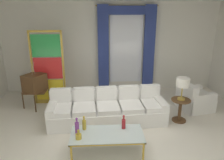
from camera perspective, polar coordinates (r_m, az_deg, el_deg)
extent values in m
plane|color=silver|center=(5.08, 1.17, -14.59)|extent=(16.00, 16.00, 0.00)
cube|color=white|center=(7.42, -0.46, 8.58)|extent=(8.00, 0.12, 3.00)
cube|color=white|center=(7.38, 3.73, 8.87)|extent=(1.10, 0.02, 2.50)
cylinder|color=gold|center=(7.20, 4.04, 19.11)|extent=(2.00, 0.04, 0.04)
cube|color=navy|center=(7.23, -2.32, 8.70)|extent=(0.36, 0.12, 2.70)
cube|color=navy|center=(7.41, 9.82, 8.69)|extent=(0.36, 0.12, 2.70)
cube|color=navy|center=(7.18, 4.03, 17.99)|extent=(1.80, 0.10, 0.28)
cube|color=white|center=(5.55, -1.18, -9.23)|extent=(2.95, 1.09, 0.38)
cube|color=white|center=(5.80, -1.55, -5.79)|extent=(2.91, 0.39, 0.78)
cube|color=white|center=(5.79, 12.46, -7.50)|extent=(0.26, 0.87, 0.56)
cube|color=white|center=(5.56, -15.44, -8.85)|extent=(0.26, 0.87, 0.56)
cube|color=white|center=(5.61, 10.80, -6.40)|extent=(0.58, 0.77, 0.12)
cube|color=white|center=(5.81, 10.00, -3.13)|extent=(0.52, 0.17, 0.40)
cube|color=white|center=(5.48, 4.95, -6.79)|extent=(0.58, 0.77, 0.12)
cube|color=white|center=(5.68, 4.37, -3.42)|extent=(0.52, 0.17, 0.40)
cube|color=white|center=(5.39, -1.14, -7.12)|extent=(0.58, 0.77, 0.12)
cube|color=white|center=(5.60, -1.48, -3.69)|extent=(0.52, 0.17, 0.40)
cube|color=white|center=(5.38, -7.36, -7.38)|extent=(0.58, 0.77, 0.12)
cube|color=white|center=(5.58, -7.43, -3.92)|extent=(0.52, 0.17, 0.40)
cube|color=white|center=(5.42, -13.55, -7.55)|extent=(0.58, 0.77, 0.12)
cube|color=white|center=(5.62, -13.37, -4.11)|extent=(0.52, 0.17, 0.40)
cube|color=silver|center=(4.40, -1.31, -14.12)|extent=(1.44, 0.68, 0.02)
cube|color=gold|center=(4.68, -1.43, -12.22)|extent=(1.44, 0.04, 0.03)
cube|color=gold|center=(4.14, -1.17, -16.72)|extent=(1.44, 0.04, 0.03)
cube|color=gold|center=(4.45, -10.66, -14.35)|extent=(0.04, 0.68, 0.03)
cube|color=gold|center=(4.48, 7.96, -13.95)|extent=(0.04, 0.68, 0.03)
cylinder|color=gold|center=(4.80, -9.82, -14.35)|extent=(0.04, 0.04, 0.38)
cylinder|color=gold|center=(4.82, 6.95, -13.99)|extent=(0.04, 0.04, 0.38)
cylinder|color=gold|center=(4.31, -10.75, -18.63)|extent=(0.04, 0.04, 0.38)
cylinder|color=gold|center=(4.34, 8.33, -18.19)|extent=(0.04, 0.04, 0.38)
cylinder|color=#753384|center=(4.41, -9.25, -12.39)|extent=(0.08, 0.08, 0.23)
cylinder|color=#753384|center=(4.34, -9.35, -10.74)|extent=(0.04, 0.04, 0.06)
sphere|color=#753384|center=(4.31, -9.38, -10.16)|extent=(0.05, 0.05, 0.05)
cylinder|color=gold|center=(4.26, -8.86, -14.56)|extent=(0.12, 0.12, 0.10)
cylinder|color=gold|center=(4.22, -8.91, -13.71)|extent=(0.04, 0.04, 0.05)
sphere|color=gold|center=(4.20, -8.94, -13.16)|extent=(0.05, 0.05, 0.05)
cylinder|color=gold|center=(4.51, -7.38, -11.74)|extent=(0.08, 0.08, 0.20)
cylinder|color=gold|center=(4.45, -7.45, -10.29)|extent=(0.04, 0.04, 0.06)
sphere|color=gold|center=(4.42, -7.48, -9.73)|extent=(0.05, 0.05, 0.05)
cylinder|color=maroon|center=(4.52, 3.10, -11.57)|extent=(0.08, 0.08, 0.20)
cylinder|color=maroon|center=(4.45, 3.13, -10.14)|extent=(0.04, 0.04, 0.06)
sphere|color=maroon|center=(4.43, 3.14, -9.58)|extent=(0.05, 0.05, 0.05)
cube|color=brown|center=(6.62, -19.60, -2.72)|extent=(0.62, 0.54, 0.03)
cylinder|color=brown|center=(6.72, -22.51, -5.07)|extent=(0.04, 0.04, 0.50)
cylinder|color=brown|center=(7.05, -19.07, -3.56)|extent=(0.04, 0.04, 0.50)
cylinder|color=brown|center=(6.37, -19.71, -5.99)|extent=(0.04, 0.04, 0.50)
cylinder|color=brown|center=(6.72, -16.24, -4.34)|extent=(0.04, 0.04, 0.50)
cube|color=brown|center=(6.54, -19.83, -0.63)|extent=(0.70, 0.73, 0.48)
cube|color=black|center=(6.70, -21.21, -0.16)|extent=(0.21, 0.34, 0.30)
cylinder|color=gold|center=(6.71, -21.54, -1.87)|extent=(0.03, 0.04, 0.04)
cylinder|color=gold|center=(6.81, -20.54, -1.47)|extent=(0.03, 0.04, 0.04)
cylinder|color=silver|center=(6.42, -20.23, 2.91)|extent=(0.07, 0.12, 0.34)
cylinder|color=silver|center=(6.42, -20.23, 2.91)|extent=(0.07, 0.12, 0.34)
cube|color=white|center=(6.68, 21.23, -5.50)|extent=(0.94, 0.94, 0.40)
cube|color=white|center=(6.59, 21.48, -3.51)|extent=(0.81, 0.81, 0.10)
cube|color=white|center=(6.43, 19.10, -4.24)|extent=(0.36, 0.82, 0.80)
cube|color=white|center=(6.89, 19.80, -3.81)|extent=(0.76, 0.32, 0.58)
cube|color=white|center=(6.42, 22.95, -5.84)|extent=(0.76, 0.32, 0.58)
cube|color=gold|center=(6.71, -20.34, 2.86)|extent=(0.05, 0.05, 2.20)
cube|color=gold|center=(6.49, -12.74, 3.08)|extent=(0.05, 0.05, 2.20)
cube|color=gold|center=(6.40, -17.48, 12.24)|extent=(0.90, 0.05, 0.06)
cube|color=gold|center=(6.93, -15.82, -5.43)|extent=(0.90, 0.05, 0.10)
cube|color=yellow|center=(6.78, -16.09, -2.46)|extent=(0.82, 0.02, 0.64)
cube|color=red|center=(6.59, -16.60, 2.97)|extent=(0.82, 0.02, 0.64)
cube|color=#238E3D|center=(6.45, -17.14, 8.69)|extent=(0.82, 0.02, 0.64)
cylinder|color=beige|center=(6.71, -13.59, -6.21)|extent=(0.16, 0.16, 0.06)
ellipsoid|color=#105BA1|center=(6.67, -13.66, -5.35)|extent=(0.18, 0.32, 0.20)
sphere|color=#105BA1|center=(6.75, -13.53, -4.02)|extent=(0.09, 0.09, 0.09)
cone|color=gold|center=(6.81, -13.44, -3.82)|extent=(0.02, 0.04, 0.02)
cone|color=#1D9046|center=(6.46, -14.01, -5.17)|extent=(0.44, 0.40, 0.50)
cylinder|color=brown|center=(5.70, 17.81, -5.08)|extent=(0.48, 0.48, 0.03)
cylinder|color=brown|center=(5.82, 17.54, -7.70)|extent=(0.08, 0.08, 0.55)
cylinder|color=brown|center=(5.94, 17.28, -10.09)|extent=(0.36, 0.36, 0.03)
cylinder|color=#B29338|center=(5.69, 17.85, -4.75)|extent=(0.18, 0.18, 0.04)
cylinder|color=#B29338|center=(5.61, 18.05, -2.87)|extent=(0.03, 0.03, 0.36)
cylinder|color=white|center=(5.53, 18.29, -0.55)|extent=(0.32, 0.32, 0.22)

